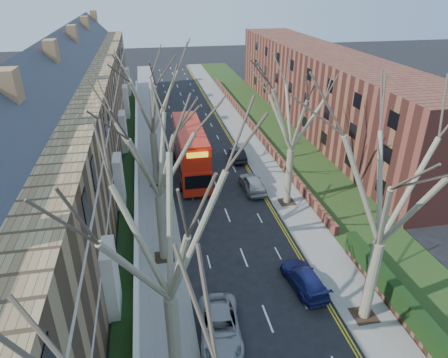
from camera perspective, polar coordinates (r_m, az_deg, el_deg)
pavement_left at (r=50.20m, az=-10.44°, el=4.90°), size 3.00×102.00×0.12m
pavement_right at (r=51.61m, az=3.03°, el=5.92°), size 3.00×102.00×0.12m
terrace_left at (r=41.54m, az=-21.36°, el=6.96°), size 9.70×78.00×13.60m
flats_right at (r=57.50m, az=13.59°, el=12.52°), size 13.97×54.00×10.00m
front_wall_left at (r=42.63m, az=-12.38°, el=1.55°), size 0.30×78.00×1.00m
grass_verge_right at (r=52.80m, az=7.81°, el=6.29°), size 6.00×102.00×0.06m
tree_left_mid at (r=16.28m, az=-8.52°, el=-5.67°), size 10.50×10.50×14.71m
tree_left_far at (r=25.44m, az=-9.84°, el=5.60°), size 10.15×10.15×14.22m
tree_left_dist at (r=36.85m, az=-10.65°, el=12.56°), size 10.50×10.50×14.71m
tree_right_mid at (r=21.46m, az=23.05°, el=0.66°), size 10.50×10.50×14.71m
tree_right_far at (r=33.25m, az=10.04°, el=10.55°), size 10.15×10.15×14.22m
double_decker_bus at (r=41.15m, az=-4.84°, el=3.93°), size 3.04×11.88×4.93m
car_left_far at (r=23.94m, az=-0.55°, el=-20.32°), size 2.77×5.17×1.38m
car_right_near at (r=27.44m, az=11.37°, el=-13.75°), size 2.30×4.68×1.31m
car_right_mid at (r=38.28m, az=4.08°, el=-0.59°), size 1.95×4.59×1.55m
car_right_far at (r=44.87m, az=1.92°, el=3.52°), size 1.41×4.02×1.32m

